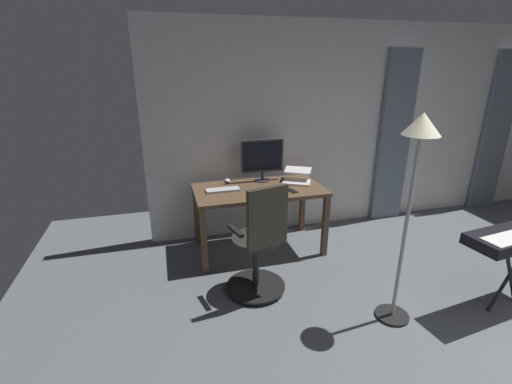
# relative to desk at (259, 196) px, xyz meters

# --- Properties ---
(back_room_partition) EXTENTS (5.67, 0.10, 2.52)m
(back_room_partition) POSITION_rel_desk_xyz_m (-1.63, -0.52, 0.61)
(back_room_partition) COLOR silver
(back_room_partition) RESTS_ON ground
(curtain_left_panel) EXTENTS (0.44, 0.06, 2.22)m
(curtain_left_panel) POSITION_rel_desk_xyz_m (-3.64, -0.41, 0.46)
(curtain_left_panel) COLOR slate
(curtain_left_panel) RESTS_ON ground
(curtain_right_panel) EXTENTS (0.44, 0.06, 2.22)m
(curtain_right_panel) POSITION_rel_desk_xyz_m (-1.96, -0.41, 0.46)
(curtain_right_panel) COLOR slate
(curtain_right_panel) RESTS_ON ground
(desk) EXTENTS (1.42, 0.74, 0.75)m
(desk) POSITION_rel_desk_xyz_m (0.00, 0.00, 0.00)
(desk) COLOR brown
(desk) RESTS_ON ground
(office_chair) EXTENTS (0.56, 0.56, 1.10)m
(office_chair) POSITION_rel_desk_xyz_m (0.23, 0.83, -0.15)
(office_chair) COLOR black
(office_chair) RESTS_ON ground
(computer_monitor) EXTENTS (0.50, 0.18, 0.48)m
(computer_monitor) POSITION_rel_desk_xyz_m (-0.11, -0.25, 0.37)
(computer_monitor) COLOR #333338
(computer_monitor) RESTS_ON desk
(computer_keyboard) EXTENTS (0.36, 0.12, 0.02)m
(computer_keyboard) POSITION_rel_desk_xyz_m (0.40, -0.01, 0.10)
(computer_keyboard) COLOR #B7BCC1
(computer_keyboard) RESTS_ON desk
(laptop) EXTENTS (0.42, 0.42, 0.14)m
(laptop) POSITION_rel_desk_xyz_m (-0.49, -0.09, 0.15)
(laptop) COLOR white
(laptop) RESTS_ON desk
(computer_mouse) EXTENTS (0.06, 0.10, 0.04)m
(computer_mouse) POSITION_rel_desk_xyz_m (0.29, -0.31, 0.11)
(computer_mouse) COLOR silver
(computer_mouse) RESTS_ON desk
(cell_phone_face_up) EXTENTS (0.13, 0.16, 0.01)m
(cell_phone_face_up) POSITION_rel_desk_xyz_m (-0.05, 0.18, 0.10)
(cell_phone_face_up) COLOR black
(cell_phone_face_up) RESTS_ON desk
(cell_phone_by_monitor) EXTENTS (0.10, 0.16, 0.01)m
(cell_phone_by_monitor) POSITION_rel_desk_xyz_m (-0.32, 0.19, 0.10)
(cell_phone_by_monitor) COLOR black
(cell_phone_by_monitor) RESTS_ON desk
(floor_lamp) EXTENTS (0.28, 0.28, 1.73)m
(floor_lamp) POSITION_rel_desk_xyz_m (-0.78, 1.45, 0.70)
(floor_lamp) COLOR black
(floor_lamp) RESTS_ON ground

